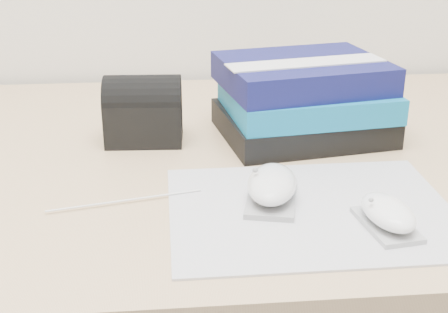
{
  "coord_description": "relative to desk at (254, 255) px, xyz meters",
  "views": [
    {
      "loc": [
        -0.14,
        0.68,
        1.1
      ],
      "look_at": [
        -0.07,
        1.46,
        0.77
      ],
      "focal_mm": 50.0,
      "sensor_mm": 36.0,
      "label": 1
    }
  ],
  "objects": [
    {
      "name": "book_stack",
      "position": [
        0.07,
        -0.01,
        0.3
      ],
      "size": [
        0.29,
        0.25,
        0.13
      ],
      "color": "black",
      "rests_on": "desk"
    },
    {
      "name": "desk",
      "position": [
        0.0,
        0.0,
        0.0
      ],
      "size": [
        1.6,
        0.8,
        0.73
      ],
      "color": "tan",
      "rests_on": "ground"
    },
    {
      "name": "mousepad",
      "position": [
        0.03,
        -0.28,
        0.24
      ],
      "size": [
        0.36,
        0.28,
        0.0
      ],
      "primitive_type": "cube",
      "rotation": [
        0.0,
        0.0,
        0.01
      ],
      "color": "#9898A0",
      "rests_on": "desk"
    },
    {
      "name": "pouch",
      "position": [
        -0.18,
        -0.01,
        0.29
      ],
      "size": [
        0.12,
        0.09,
        0.11
      ],
      "color": "black",
      "rests_on": "desk"
    },
    {
      "name": "mouse_front",
      "position": [
        0.11,
        -0.33,
        0.25
      ],
      "size": [
        0.07,
        0.1,
        0.04
      ],
      "color": "#9FA0A2",
      "rests_on": "mousepad"
    },
    {
      "name": "mouse_rear",
      "position": [
        -0.02,
        -0.25,
        0.26
      ],
      "size": [
        0.09,
        0.12,
        0.05
      ],
      "color": "#939396",
      "rests_on": "mousepad"
    },
    {
      "name": "usb_cable",
      "position": [
        -0.2,
        -0.24,
        0.24
      ],
      "size": [
        0.2,
        0.05,
        0.0
      ],
      "primitive_type": "cylinder",
      "rotation": [
        0.0,
        1.57,
        0.22
      ],
      "color": "white",
      "rests_on": "mousepad"
    }
  ]
}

